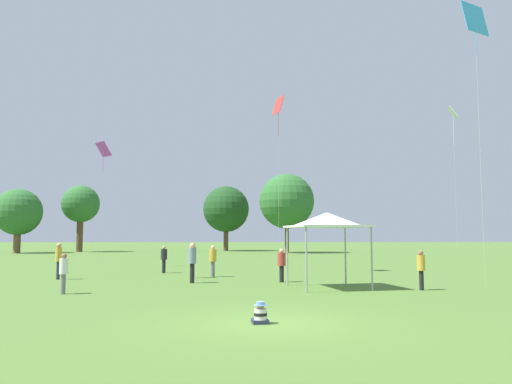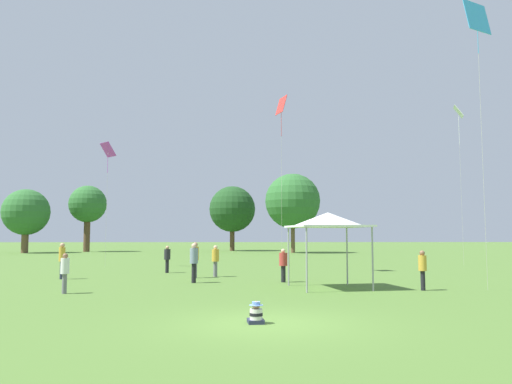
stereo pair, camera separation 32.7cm
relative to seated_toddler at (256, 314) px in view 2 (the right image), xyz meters
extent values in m
plane|color=#4C702D|center=(0.25, 0.00, -0.23)|extent=(300.00, 300.00, 0.00)
cube|color=#282D47|center=(-0.01, 0.06, -0.18)|extent=(0.45, 0.53, 0.10)
cylinder|color=silver|center=(0.00, -0.02, 0.01)|extent=(0.35, 0.35, 0.27)
cylinder|color=black|center=(0.00, -0.02, 0.01)|extent=(0.36, 0.36, 0.07)
sphere|color=#A37556|center=(0.00, -0.02, 0.23)|extent=(0.20, 0.20, 0.20)
cylinder|color=#6B8ED1|center=(0.00, -0.02, 0.23)|extent=(0.35, 0.35, 0.01)
cylinder|color=#6B8ED1|center=(0.00, -0.02, 0.27)|extent=(0.21, 0.21, 0.09)
cylinder|color=black|center=(1.59, 10.98, 0.16)|extent=(0.30, 0.30, 0.77)
cylinder|color=#B23833|center=(1.59, 10.98, 0.84)|extent=(0.54, 0.54, 0.61)
sphere|color=#DBAD89|center=(1.59, 10.98, 1.24)|extent=(0.21, 0.21, 0.21)
cylinder|color=slate|center=(-1.78, 14.14, 0.18)|extent=(0.27, 0.27, 0.82)
cylinder|color=gold|center=(-1.78, 14.14, 0.91)|extent=(0.49, 0.49, 0.65)
sphere|color=#DBAD89|center=(-1.78, 14.14, 1.33)|extent=(0.22, 0.22, 0.22)
cylinder|color=slate|center=(-7.08, 6.59, 0.14)|extent=(0.21, 0.21, 0.74)
cylinder|color=silver|center=(-7.08, 6.59, 0.81)|extent=(0.38, 0.38, 0.59)
sphere|color=brown|center=(-7.08, 6.59, 1.19)|extent=(0.20, 0.20, 0.20)
cylinder|color=black|center=(6.90, 7.32, 0.16)|extent=(0.22, 0.22, 0.78)
cylinder|color=gold|center=(6.90, 7.32, 0.86)|extent=(0.40, 0.40, 0.62)
sphere|color=brown|center=(6.90, 7.32, 1.26)|extent=(0.21, 0.21, 0.21)
cylinder|color=#282D42|center=(-9.45, 12.90, 0.22)|extent=(0.23, 0.23, 0.89)
cylinder|color=gold|center=(-9.45, 12.90, 1.02)|extent=(0.42, 0.42, 0.70)
sphere|color=tan|center=(-9.45, 12.90, 1.47)|extent=(0.24, 0.24, 0.24)
cylinder|color=black|center=(-2.60, 10.75, 0.22)|extent=(0.29, 0.29, 0.90)
cylinder|color=gray|center=(-2.60, 10.75, 1.03)|extent=(0.53, 0.53, 0.71)
sphere|color=#DBAD89|center=(-2.60, 10.75, 1.48)|extent=(0.24, 0.24, 0.24)
cylinder|color=black|center=(-4.77, 17.01, 0.16)|extent=(0.27, 0.27, 0.78)
cylinder|color=#232328|center=(-4.77, 17.01, 0.85)|extent=(0.49, 0.49, 0.61)
sphere|color=tan|center=(-4.77, 17.01, 1.25)|extent=(0.21, 0.21, 0.21)
cylinder|color=slate|center=(-2.79, 13.48, 0.22)|extent=(0.25, 0.25, 0.90)
cylinder|color=gold|center=(-2.79, 13.48, 1.03)|extent=(0.46, 0.46, 0.71)
sphere|color=#A37556|center=(-2.79, 13.48, 1.49)|extent=(0.24, 0.24, 0.24)
cube|color=white|center=(3.27, 8.26, 2.35)|extent=(3.50, 3.50, 0.08)
cone|color=white|center=(3.27, 8.26, 2.66)|extent=(3.32, 3.32, 0.55)
cylinder|color=#99999E|center=(1.69, 9.38, 1.04)|extent=(0.07, 0.07, 2.54)
cylinder|color=#99999E|center=(4.39, 9.84, 1.04)|extent=(0.07, 0.07, 2.54)
cylinder|color=#99999E|center=(2.15, 6.69, 1.04)|extent=(0.07, 0.07, 2.54)
cylinder|color=#99999E|center=(4.84, 7.15, 1.04)|extent=(0.07, 0.07, 2.54)
cube|color=#339EDB|center=(9.53, 7.32, 11.15)|extent=(1.39, 0.94, 1.39)
cylinder|color=#339EDB|center=(9.53, 7.32, 10.11)|extent=(0.02, 0.02, 1.09)
cylinder|color=#BCB7A8|center=(9.53, 7.32, 5.46)|extent=(0.01, 0.01, 11.37)
cube|color=red|center=(2.00, 16.99, 9.87)|extent=(0.68, 1.15, 1.07)
cylinder|color=red|center=(2.00, 16.99, 8.72)|extent=(0.02, 0.02, 1.53)
cylinder|color=#BCB7A8|center=(2.00, 16.99, 4.82)|extent=(0.01, 0.01, 10.09)
cube|color=white|center=(16.02, 23.99, 11.33)|extent=(0.93, 1.21, 0.88)
cylinder|color=white|center=(16.02, 23.99, 9.88)|extent=(0.02, 0.02, 2.14)
cylinder|color=#BCB7A8|center=(16.02, 23.99, 5.55)|extent=(0.01, 0.01, 11.55)
cube|color=#B738C6|center=(-9.84, 22.34, 8.00)|extent=(1.29, 1.28, 0.94)
cylinder|color=#B738C6|center=(-9.84, 22.34, 6.97)|extent=(0.02, 0.02, 1.26)
cylinder|color=#BCB7A8|center=(-9.84, 22.34, 3.89)|extent=(0.01, 0.01, 8.23)
cylinder|color=brown|center=(-21.30, 55.27, 2.30)|extent=(0.83, 0.83, 5.06)
sphere|color=#2D662D|center=(-21.30, 55.27, 6.21)|extent=(5.00, 5.00, 5.00)
cylinder|color=brown|center=(-27.59, 50.78, 1.54)|extent=(0.84, 0.84, 3.53)
sphere|color=#2D662D|center=(-27.59, 50.78, 4.89)|extent=(5.80, 5.80, 5.80)
cylinder|color=brown|center=(-1.79, 58.69, 1.85)|extent=(0.67, 0.67, 4.15)
sphere|color=#1E471E|center=(-1.79, 58.69, 5.73)|extent=(6.57, 6.57, 6.57)
cylinder|color=brown|center=(6.04, 50.29, 2.08)|extent=(0.51, 0.51, 4.61)
sphere|color=#2D662D|center=(6.04, 50.29, 6.31)|extent=(6.99, 6.99, 6.99)
camera|label=1|loc=(-0.67, -12.68, 1.97)|focal=35.00mm
camera|label=2|loc=(-0.35, -12.69, 1.97)|focal=35.00mm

